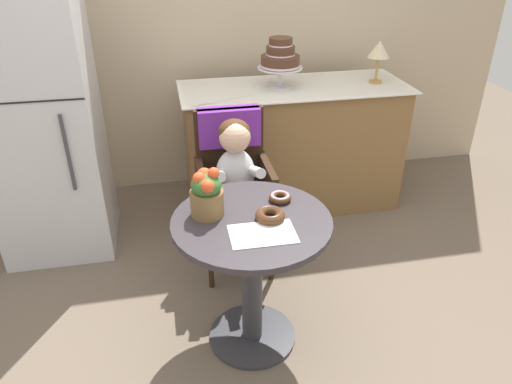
# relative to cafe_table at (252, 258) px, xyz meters

# --- Properties ---
(ground_plane) EXTENTS (8.00, 8.00, 0.00)m
(ground_plane) POSITION_rel_cafe_table_xyz_m (0.00, 0.00, -0.51)
(ground_plane) COLOR #6B5B4C
(back_wall) EXTENTS (4.80, 0.10, 2.70)m
(back_wall) POSITION_rel_cafe_table_xyz_m (0.00, 1.85, 0.84)
(back_wall) COLOR #C1AD8E
(back_wall) RESTS_ON ground
(cafe_table) EXTENTS (0.72, 0.72, 0.72)m
(cafe_table) POSITION_rel_cafe_table_xyz_m (0.00, 0.00, 0.00)
(cafe_table) COLOR #332D33
(cafe_table) RESTS_ON ground
(wicker_chair) EXTENTS (0.42, 0.45, 0.95)m
(wicker_chair) POSITION_rel_cafe_table_xyz_m (0.02, 0.71, 0.13)
(wicker_chair) COLOR #332114
(wicker_chair) RESTS_ON ground
(seated_child) EXTENTS (0.27, 0.32, 0.73)m
(seated_child) POSITION_rel_cafe_table_xyz_m (0.02, 0.56, 0.17)
(seated_child) COLOR silver
(seated_child) RESTS_ON ground
(paper_napkin) EXTENTS (0.28, 0.19, 0.00)m
(paper_napkin) POSITION_rel_cafe_table_xyz_m (0.02, -0.13, 0.21)
(paper_napkin) COLOR white
(paper_napkin) RESTS_ON cafe_table
(donut_front) EXTENTS (0.11, 0.11, 0.03)m
(donut_front) POSITION_rel_cafe_table_xyz_m (0.16, 0.13, 0.23)
(donut_front) COLOR #4C2D19
(donut_front) RESTS_ON cafe_table
(donut_mid) EXTENTS (0.13, 0.13, 0.04)m
(donut_mid) POSITION_rel_cafe_table_xyz_m (0.08, -0.02, 0.24)
(donut_mid) COLOR #4C2D19
(donut_mid) RESTS_ON cafe_table
(flower_vase) EXTENTS (0.15, 0.15, 0.23)m
(flower_vase) POSITION_rel_cafe_table_xyz_m (-0.19, 0.08, 0.32)
(flower_vase) COLOR brown
(flower_vase) RESTS_ON cafe_table
(display_counter) EXTENTS (1.56, 0.62, 0.90)m
(display_counter) POSITION_rel_cafe_table_xyz_m (0.55, 1.30, -0.05)
(display_counter) COLOR olive
(display_counter) RESTS_ON ground
(tiered_cake_stand) EXTENTS (0.30, 0.30, 0.33)m
(tiered_cake_stand) POSITION_rel_cafe_table_xyz_m (0.45, 1.30, 0.59)
(tiered_cake_stand) COLOR silver
(tiered_cake_stand) RESTS_ON display_counter
(table_lamp) EXTENTS (0.15, 0.15, 0.28)m
(table_lamp) POSITION_rel_cafe_table_xyz_m (1.12, 1.27, 0.61)
(table_lamp) COLOR #B28C47
(table_lamp) RESTS_ON display_counter
(refrigerator) EXTENTS (0.64, 0.63, 1.70)m
(refrigerator) POSITION_rel_cafe_table_xyz_m (-1.05, 1.10, 0.34)
(refrigerator) COLOR silver
(refrigerator) RESTS_ON ground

